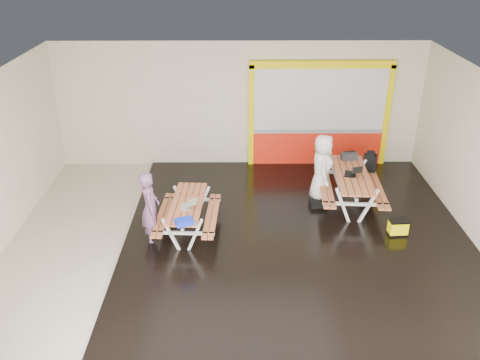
{
  "coord_description": "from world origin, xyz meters",
  "views": [
    {
      "loc": [
        -0.08,
        -9.28,
        6.04
      ],
      "look_at": [
        0.0,
        0.9,
        1.0
      ],
      "focal_mm": 37.67,
      "sensor_mm": 36.0,
      "label": 1
    }
  ],
  "objects_px": {
    "person_right": "(322,168)",
    "laptop_left": "(188,205)",
    "backpack": "(370,162)",
    "dark_case": "(318,203)",
    "toolbox": "(349,156)",
    "blue_pouch": "(184,222)",
    "picnic_table_left": "(188,210)",
    "picnic_table_right": "(351,181)",
    "person_left": "(150,208)",
    "fluke_bag": "(398,227)",
    "laptop_right": "(353,173)"
  },
  "relations": [
    {
      "from": "person_left",
      "to": "backpack",
      "type": "height_order",
      "value": "person_left"
    },
    {
      "from": "laptop_right",
      "to": "laptop_left",
      "type": "bearing_deg",
      "value": -160.37
    },
    {
      "from": "picnic_table_left",
      "to": "person_left",
      "type": "xyz_separation_m",
      "value": [
        -0.75,
        -0.3,
        0.22
      ]
    },
    {
      "from": "person_right",
      "to": "fluke_bag",
      "type": "relative_size",
      "value": 3.88
    },
    {
      "from": "backpack",
      "to": "dark_case",
      "type": "xyz_separation_m",
      "value": [
        -1.4,
        -0.93,
        -0.66
      ]
    },
    {
      "from": "person_right",
      "to": "blue_pouch",
      "type": "xyz_separation_m",
      "value": [
        -3.12,
        -2.35,
        -0.09
      ]
    },
    {
      "from": "backpack",
      "to": "fluke_bag",
      "type": "bearing_deg",
      "value": -86.15
    },
    {
      "from": "dark_case",
      "to": "person_right",
      "type": "bearing_deg",
      "value": 75.84
    },
    {
      "from": "laptop_left",
      "to": "fluke_bag",
      "type": "bearing_deg",
      "value": 0.32
    },
    {
      "from": "picnic_table_left",
      "to": "backpack",
      "type": "relative_size",
      "value": 3.55
    },
    {
      "from": "backpack",
      "to": "toolbox",
      "type": "bearing_deg",
      "value": -179.35
    },
    {
      "from": "picnic_table_right",
      "to": "blue_pouch",
      "type": "bearing_deg",
      "value": -151.17
    },
    {
      "from": "picnic_table_left",
      "to": "picnic_table_right",
      "type": "height_order",
      "value": "picnic_table_right"
    },
    {
      "from": "picnic_table_left",
      "to": "toolbox",
      "type": "relative_size",
      "value": 4.71
    },
    {
      "from": "person_right",
      "to": "laptop_left",
      "type": "distance_m",
      "value": 3.52
    },
    {
      "from": "person_right",
      "to": "laptop_right",
      "type": "height_order",
      "value": "person_right"
    },
    {
      "from": "picnic_table_right",
      "to": "person_right",
      "type": "xyz_separation_m",
      "value": [
        -0.68,
        0.25,
        0.25
      ]
    },
    {
      "from": "picnic_table_left",
      "to": "dark_case",
      "type": "bearing_deg",
      "value": 20.23
    },
    {
      "from": "backpack",
      "to": "dark_case",
      "type": "bearing_deg",
      "value": -146.51
    },
    {
      "from": "person_left",
      "to": "blue_pouch",
      "type": "xyz_separation_m",
      "value": [
        0.77,
        -0.59,
        0.01
      ]
    },
    {
      "from": "laptop_left",
      "to": "blue_pouch",
      "type": "height_order",
      "value": "laptop_left"
    },
    {
      "from": "person_left",
      "to": "person_right",
      "type": "height_order",
      "value": "person_right"
    },
    {
      "from": "picnic_table_left",
      "to": "fluke_bag",
      "type": "bearing_deg",
      "value": -2.16
    },
    {
      "from": "laptop_left",
      "to": "picnic_table_left",
      "type": "bearing_deg",
      "value": 102.26
    },
    {
      "from": "laptop_left",
      "to": "fluke_bag",
      "type": "distance_m",
      "value": 4.61
    },
    {
      "from": "person_right",
      "to": "toolbox",
      "type": "relative_size",
      "value": 3.98
    },
    {
      "from": "dark_case",
      "to": "laptop_right",
      "type": "bearing_deg",
      "value": 1.53
    },
    {
      "from": "picnic_table_left",
      "to": "person_right",
      "type": "distance_m",
      "value": 3.48
    },
    {
      "from": "person_right",
      "to": "toolbox",
      "type": "distance_m",
      "value": 0.97
    },
    {
      "from": "blue_pouch",
      "to": "dark_case",
      "type": "bearing_deg",
      "value": 33.57
    },
    {
      "from": "blue_pouch",
      "to": "backpack",
      "type": "relative_size",
      "value": 0.62
    },
    {
      "from": "toolbox",
      "to": "dark_case",
      "type": "bearing_deg",
      "value": -132.75
    },
    {
      "from": "person_right",
      "to": "toolbox",
      "type": "bearing_deg",
      "value": -49.6
    },
    {
      "from": "picnic_table_right",
      "to": "dark_case",
      "type": "bearing_deg",
      "value": -174.29
    },
    {
      "from": "person_right",
      "to": "backpack",
      "type": "distance_m",
      "value": 1.45
    },
    {
      "from": "toolbox",
      "to": "laptop_right",
      "type": "bearing_deg",
      "value": -95.62
    },
    {
      "from": "laptop_right",
      "to": "toolbox",
      "type": "relative_size",
      "value": 1.14
    },
    {
      "from": "picnic_table_left",
      "to": "laptop_left",
      "type": "height_order",
      "value": "laptop_left"
    },
    {
      "from": "person_right",
      "to": "blue_pouch",
      "type": "bearing_deg",
      "value": 129.78
    },
    {
      "from": "person_left",
      "to": "laptop_left",
      "type": "distance_m",
      "value": 0.8
    },
    {
      "from": "laptop_right",
      "to": "backpack",
      "type": "relative_size",
      "value": 0.86
    },
    {
      "from": "picnic_table_right",
      "to": "laptop_right",
      "type": "relative_size",
      "value": 4.75
    },
    {
      "from": "picnic_table_right",
      "to": "person_right",
      "type": "distance_m",
      "value": 0.77
    },
    {
      "from": "person_right",
      "to": "laptop_right",
      "type": "bearing_deg",
      "value": -111.7
    },
    {
      "from": "laptop_right",
      "to": "picnic_table_right",
      "type": "bearing_deg",
      "value": 87.51
    },
    {
      "from": "picnic_table_right",
      "to": "person_right",
      "type": "bearing_deg",
      "value": 159.56
    },
    {
      "from": "picnic_table_left",
      "to": "person_right",
      "type": "xyz_separation_m",
      "value": [
        3.14,
        1.46,
        0.32
      ]
    },
    {
      "from": "laptop_left",
      "to": "laptop_right",
      "type": "bearing_deg",
      "value": 19.63
    },
    {
      "from": "picnic_table_right",
      "to": "fluke_bag",
      "type": "bearing_deg",
      "value": -60.34
    },
    {
      "from": "dark_case",
      "to": "toolbox",
      "type": "bearing_deg",
      "value": 47.25
    }
  ]
}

